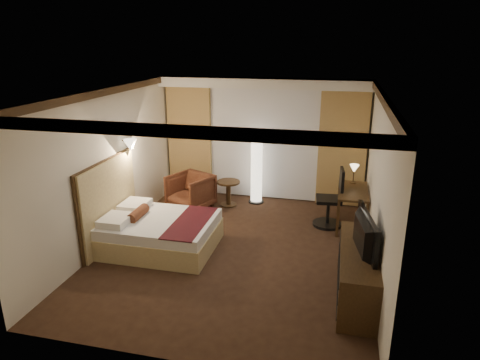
% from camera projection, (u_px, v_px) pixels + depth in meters
% --- Properties ---
extents(floor, '(4.50, 5.50, 0.01)m').
position_uv_depth(floor, '(235.00, 250.00, 7.38)').
color(floor, black).
rests_on(floor, ground).
extents(ceiling, '(4.50, 5.50, 0.01)m').
position_uv_depth(ceiling, '(234.00, 92.00, 6.53)').
color(ceiling, white).
rests_on(ceiling, back_wall).
extents(back_wall, '(4.50, 0.02, 2.70)m').
position_uv_depth(back_wall, '(264.00, 139.00, 9.50)').
color(back_wall, beige).
rests_on(back_wall, floor).
extents(left_wall, '(0.02, 5.50, 2.70)m').
position_uv_depth(left_wall, '(109.00, 167.00, 7.45)').
color(left_wall, beige).
rests_on(left_wall, floor).
extents(right_wall, '(0.02, 5.50, 2.70)m').
position_uv_depth(right_wall, '(378.00, 186.00, 6.46)').
color(right_wall, beige).
rests_on(right_wall, floor).
extents(crown_molding, '(4.50, 5.50, 0.12)m').
position_uv_depth(crown_molding, '(234.00, 96.00, 6.55)').
color(crown_molding, black).
rests_on(crown_molding, ceiling).
extents(soffit, '(4.50, 0.50, 0.20)m').
position_uv_depth(soffit, '(263.00, 83.00, 8.88)').
color(soffit, white).
rests_on(soffit, ceiling).
extents(curtain_sheer, '(2.48, 0.04, 2.45)m').
position_uv_depth(curtain_sheer, '(264.00, 144.00, 9.46)').
color(curtain_sheer, silver).
rests_on(curtain_sheer, back_wall).
extents(curtain_left_drape, '(1.00, 0.14, 2.45)m').
position_uv_depth(curtain_left_drape, '(190.00, 141.00, 9.77)').
color(curtain_left_drape, tan).
rests_on(curtain_left_drape, back_wall).
extents(curtain_right_drape, '(1.00, 0.14, 2.45)m').
position_uv_depth(curtain_right_drape, '(342.00, 149.00, 9.03)').
color(curtain_right_drape, tan).
rests_on(curtain_right_drape, back_wall).
extents(wall_sconce, '(0.24, 0.24, 0.24)m').
position_uv_depth(wall_sconce, '(130.00, 145.00, 7.81)').
color(wall_sconce, white).
rests_on(wall_sconce, left_wall).
extents(bed, '(1.85, 1.44, 0.54)m').
position_uv_depth(bed, '(161.00, 233.00, 7.39)').
color(bed, white).
rests_on(bed, floor).
extents(headboard, '(0.12, 1.74, 1.50)m').
position_uv_depth(headboard, '(109.00, 203.00, 7.44)').
color(headboard, tan).
rests_on(headboard, floor).
extents(armchair, '(1.04, 1.02, 0.82)m').
position_uv_depth(armchair, '(190.00, 190.00, 9.11)').
color(armchair, '#482115').
rests_on(armchair, floor).
extents(side_table, '(0.50, 0.50, 0.55)m').
position_uv_depth(side_table, '(228.00, 193.00, 9.30)').
color(side_table, black).
rests_on(side_table, floor).
extents(floor_lamp, '(0.33, 0.33, 1.58)m').
position_uv_depth(floor_lamp, '(257.00, 168.00, 9.32)').
color(floor_lamp, white).
rests_on(floor_lamp, floor).
extents(desk, '(0.55, 1.15, 0.75)m').
position_uv_depth(desk, '(352.00, 208.00, 8.20)').
color(desk, black).
rests_on(desk, floor).
extents(desk_lamp, '(0.18, 0.18, 0.34)m').
position_uv_depth(desk_lamp, '(354.00, 175.00, 8.43)').
color(desk_lamp, '#FFD899').
rests_on(desk_lamp, desk).
extents(office_chair, '(0.61, 0.61, 1.16)m').
position_uv_depth(office_chair, '(329.00, 197.00, 8.19)').
color(office_chair, black).
rests_on(office_chair, floor).
extents(dresser, '(0.50, 1.86, 0.72)m').
position_uv_depth(dresser, '(357.00, 272.00, 5.99)').
color(dresser, black).
rests_on(dresser, floor).
extents(television, '(0.82, 1.20, 0.15)m').
position_uv_depth(television, '(359.00, 228.00, 5.78)').
color(television, black).
rests_on(television, dresser).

